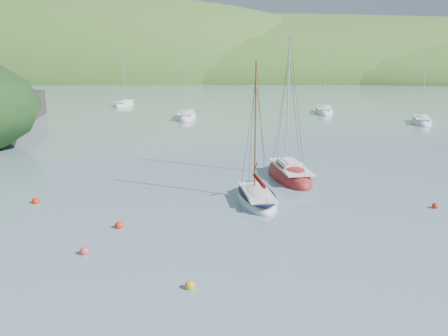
{
  "coord_description": "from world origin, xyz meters",
  "views": [
    {
      "loc": [
        3.24,
        -21.59,
        9.31
      ],
      "look_at": [
        1.86,
        8.0,
        2.28
      ],
      "focal_mm": 40.0,
      "sensor_mm": 36.0,
      "label": 1
    }
  ],
  "objects_px": {
    "daysailer_white": "(257,198)",
    "distant_sloop_c": "(124,105)",
    "distant_sloop_b": "(324,112)",
    "distant_sloop_a": "(186,117)",
    "distant_sloop_d": "(422,122)",
    "sloop_red": "(289,175)"
  },
  "relations": [
    {
      "from": "sloop_red",
      "to": "distant_sloop_b",
      "type": "xyz_separation_m",
      "value": [
        8.42,
        39.73,
        -0.03
      ]
    },
    {
      "from": "distant_sloop_b",
      "to": "distant_sloop_a",
      "type": "bearing_deg",
      "value": -154.16
    },
    {
      "from": "distant_sloop_a",
      "to": "distant_sloop_b",
      "type": "xyz_separation_m",
      "value": [
        20.09,
        7.34,
        -0.0
      ]
    },
    {
      "from": "sloop_red",
      "to": "distant_sloop_c",
      "type": "xyz_separation_m",
      "value": [
        -24.2,
        48.19,
        -0.04
      ]
    },
    {
      "from": "daysailer_white",
      "to": "distant_sloop_c",
      "type": "height_order",
      "value": "distant_sloop_c"
    },
    {
      "from": "distant_sloop_a",
      "to": "sloop_red",
      "type": "bearing_deg",
      "value": -73.48
    },
    {
      "from": "daysailer_white",
      "to": "distant_sloop_a",
      "type": "xyz_separation_m",
      "value": [
        -9.12,
        38.54,
        -0.03
      ]
    },
    {
      "from": "daysailer_white",
      "to": "distant_sloop_c",
      "type": "relative_size",
      "value": 0.95
    },
    {
      "from": "distant_sloop_a",
      "to": "distant_sloop_d",
      "type": "distance_m",
      "value": 31.3
    },
    {
      "from": "distant_sloop_a",
      "to": "distant_sloop_c",
      "type": "height_order",
      "value": "distant_sloop_a"
    },
    {
      "from": "sloop_red",
      "to": "distant_sloop_d",
      "type": "distance_m",
      "value": 35.17
    },
    {
      "from": "sloop_red",
      "to": "daysailer_white",
      "type": "bearing_deg",
      "value": -124.13
    },
    {
      "from": "sloop_red",
      "to": "distant_sloop_c",
      "type": "height_order",
      "value": "sloop_red"
    },
    {
      "from": "distant_sloop_c",
      "to": "distant_sloop_d",
      "type": "distance_m",
      "value": 47.6
    },
    {
      "from": "sloop_red",
      "to": "distant_sloop_d",
      "type": "height_order",
      "value": "sloop_red"
    },
    {
      "from": "sloop_red",
      "to": "distant_sloop_d",
      "type": "bearing_deg",
      "value": 44.69
    },
    {
      "from": "distant_sloop_a",
      "to": "distant_sloop_c",
      "type": "xyz_separation_m",
      "value": [
        -12.53,
        15.8,
        -0.01
      ]
    },
    {
      "from": "distant_sloop_c",
      "to": "daysailer_white",
      "type": "bearing_deg",
      "value": -60.89
    },
    {
      "from": "daysailer_white",
      "to": "distant_sloop_d",
      "type": "relative_size",
      "value": 0.94
    },
    {
      "from": "distant_sloop_d",
      "to": "distant_sloop_c",
      "type": "bearing_deg",
      "value": 169.63
    },
    {
      "from": "distant_sloop_b",
      "to": "distant_sloop_c",
      "type": "bearing_deg",
      "value": 171.24
    },
    {
      "from": "distant_sloop_b",
      "to": "distant_sloop_d",
      "type": "bearing_deg",
      "value": -37.62
    }
  ]
}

